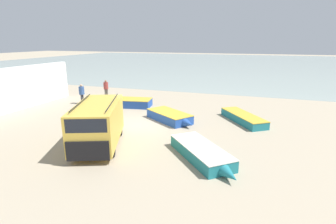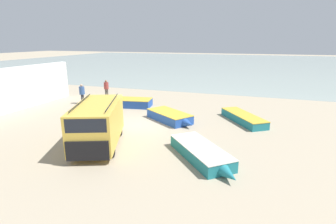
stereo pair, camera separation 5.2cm
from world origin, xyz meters
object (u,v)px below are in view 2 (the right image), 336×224
at_px(fishing_rowboat_1, 129,102).
at_px(fishing_rowboat_2, 242,117).
at_px(parked_van, 98,123).
at_px(fisherman_1, 82,92).
at_px(fishing_rowboat_0, 202,153).
at_px(fishing_rowboat_3, 170,117).
at_px(fisherman_0, 106,87).

xyz_separation_m(fishing_rowboat_1, fishing_rowboat_2, (9.48, -1.22, -0.07)).
relative_size(parked_van, fisherman_1, 3.01).
relative_size(fishing_rowboat_0, fishing_rowboat_1, 0.98).
xyz_separation_m(fishing_rowboat_3, fisherman_1, (-9.09, 2.36, 0.75)).
bearing_deg(fisherman_0, fishing_rowboat_0, -3.77).
xyz_separation_m(fishing_rowboat_2, fisherman_1, (-13.87, 0.74, 0.79)).
bearing_deg(fisherman_0, fisherman_1, -62.17).
xyz_separation_m(fishing_rowboat_0, fishing_rowboat_2, (1.39, 6.96, -0.03)).
bearing_deg(fishing_rowboat_3, fisherman_1, -159.81).
bearing_deg(fishing_rowboat_0, parked_van, -129.97).
bearing_deg(fisherman_0, fishing_rowboat_1, 4.24).
bearing_deg(fishing_rowboat_2, fisherman_0, 38.81).
bearing_deg(parked_van, fishing_rowboat_2, 113.30).
bearing_deg(fishing_rowboat_1, fishing_rowboat_0, 125.63).
relative_size(fisherman_0, fisherman_1, 0.98).
distance_m(fishing_rowboat_0, fisherman_1, 14.69).
bearing_deg(fishing_rowboat_1, fisherman_0, -43.16).
xyz_separation_m(fishing_rowboat_0, fisherman_0, (-11.91, 10.77, 0.74)).
xyz_separation_m(parked_van, fisherman_1, (-6.85, 7.81, -0.20)).
height_order(fishing_rowboat_0, fishing_rowboat_2, fishing_rowboat_0).
distance_m(fishing_rowboat_0, fishing_rowboat_1, 11.51).
xyz_separation_m(parked_van, fishing_rowboat_3, (2.25, 5.46, -0.95)).
distance_m(fishing_rowboat_0, fishing_rowboat_3, 6.33).
xyz_separation_m(parked_van, fishing_rowboat_2, (7.02, 7.07, -0.99)).
bearing_deg(fishing_rowboat_0, fisherman_0, -173.26).
bearing_deg(fisherman_1, fisherman_0, -107.01).
relative_size(fishing_rowboat_0, fishing_rowboat_3, 1.05).
xyz_separation_m(fishing_rowboat_0, fishing_rowboat_1, (-8.09, 8.18, 0.04)).
bearing_deg(fisherman_0, parked_van, -21.68).
distance_m(fishing_rowboat_3, fisherman_0, 10.13).
bearing_deg(fishing_rowboat_2, fishing_rowboat_3, 73.52).
distance_m(fishing_rowboat_3, fisherman_1, 9.42).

